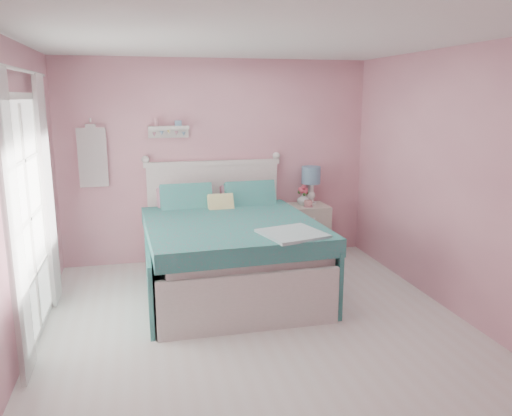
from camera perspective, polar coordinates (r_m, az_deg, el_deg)
name	(u,v)px	position (r m, az deg, el deg)	size (l,w,h in m)	color
floor	(258,330)	(4.79, 0.26, -13.75)	(4.50, 4.50, 0.00)	silver
room_shell	(258,161)	(4.32, 0.28, 5.42)	(4.50, 4.50, 4.50)	#BF798A
bed	(229,251)	(5.63, -3.16, -4.97)	(1.86, 2.30, 1.32)	silver
nightstand	(308,231)	(6.76, 5.95, -2.60)	(0.49, 0.49, 0.71)	beige
table_lamp	(311,178)	(6.71, 6.30, 3.44)	(0.25, 0.25, 0.50)	white
vase	(303,199)	(6.66, 5.43, 1.06)	(0.16, 0.16, 0.17)	silver
teacup	(308,204)	(6.56, 5.99, 0.50)	(0.11, 0.11, 0.09)	pink
roses	(303,190)	(6.63, 5.44, 2.08)	(0.14, 0.11, 0.12)	#D84960
wall_shelf	(168,129)	(6.38, -10.00, 8.91)	(0.50, 0.15, 0.25)	silver
hanging_dress	(93,158)	(6.41, -18.16, 5.49)	(0.34, 0.03, 0.72)	white
french_door	(29,220)	(4.78, -24.56, -1.23)	(0.04, 1.32, 2.16)	silver
curtain_near	(14,229)	(4.04, -25.95, -2.20)	(0.04, 0.40, 2.32)	white
curtain_far	(48,192)	(5.47, -22.70, 1.68)	(0.04, 0.40, 2.32)	white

